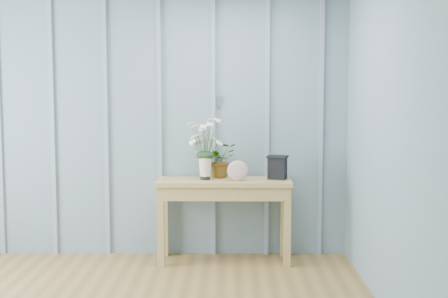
{
  "coord_description": "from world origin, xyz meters",
  "views": [
    {
      "loc": [
        0.91,
        -3.55,
        1.58
      ],
      "look_at": [
        0.85,
        1.94,
        1.03
      ],
      "focal_mm": 50.0,
      "sensor_mm": 36.0,
      "label": 1
    }
  ],
  "objects_px": {
    "sideboard": "(224,192)",
    "carved_box": "(277,167)",
    "daisy_vase": "(205,140)",
    "felt_disc_vessel": "(238,171)"
  },
  "relations": [
    {
      "from": "sideboard",
      "to": "carved_box",
      "type": "xyz_separation_m",
      "value": [
        0.48,
        0.02,
        0.22
      ]
    },
    {
      "from": "felt_disc_vessel",
      "to": "carved_box",
      "type": "xyz_separation_m",
      "value": [
        0.36,
        0.13,
        0.02
      ]
    },
    {
      "from": "sideboard",
      "to": "daisy_vase",
      "type": "height_order",
      "value": "daisy_vase"
    },
    {
      "from": "felt_disc_vessel",
      "to": "carved_box",
      "type": "bearing_deg",
      "value": 26.1
    },
    {
      "from": "carved_box",
      "to": "daisy_vase",
      "type": "bearing_deg",
      "value": -177.28
    },
    {
      "from": "sideboard",
      "to": "carved_box",
      "type": "bearing_deg",
      "value": 2.56
    },
    {
      "from": "daisy_vase",
      "to": "felt_disc_vessel",
      "type": "relative_size",
      "value": 3.07
    },
    {
      "from": "sideboard",
      "to": "carved_box",
      "type": "height_order",
      "value": "carved_box"
    },
    {
      "from": "felt_disc_vessel",
      "to": "carved_box",
      "type": "height_order",
      "value": "carved_box"
    },
    {
      "from": "sideboard",
      "to": "daisy_vase",
      "type": "relative_size",
      "value": 2.12
    }
  ]
}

